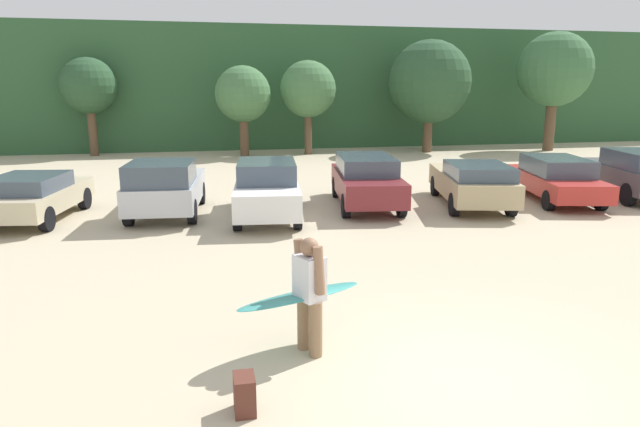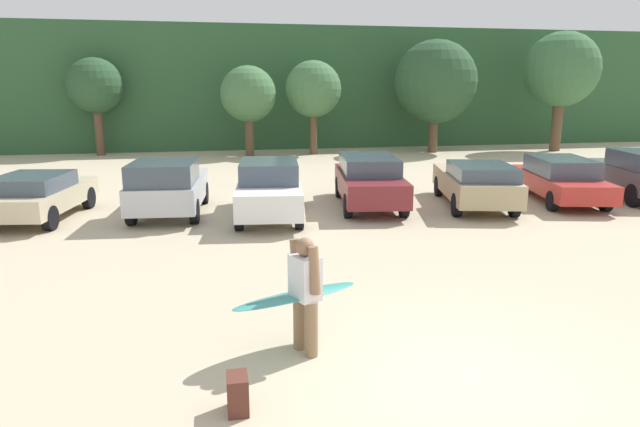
# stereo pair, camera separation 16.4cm
# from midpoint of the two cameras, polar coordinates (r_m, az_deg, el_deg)

# --- Properties ---
(ground_plane) EXTENTS (120.00, 120.00, 0.00)m
(ground_plane) POSITION_cam_midpoint_polar(r_m,az_deg,el_deg) (7.54, 14.53, -16.45)
(ground_plane) COLOR #C1B293
(hillside_ridge) EXTENTS (108.00, 12.00, 7.13)m
(hillside_ridge) POSITION_cam_midpoint_polar(r_m,az_deg,el_deg) (38.91, -7.61, 12.70)
(hillside_ridge) COLOR #2D5633
(hillside_ridge) RESTS_ON ground_plane
(tree_far_right) EXTENTS (2.94, 2.94, 5.17)m
(tree_far_right) POSITION_cam_midpoint_polar(r_m,az_deg,el_deg) (32.34, -22.86, 11.96)
(tree_far_right) COLOR brown
(tree_far_right) RESTS_ON ground_plane
(tree_center_left) EXTENTS (2.93, 2.93, 4.74)m
(tree_center_left) POSITION_cam_midpoint_polar(r_m,az_deg,el_deg) (29.93, -8.10, 12.02)
(tree_center_left) COLOR brown
(tree_center_left) RESTS_ON ground_plane
(tree_left) EXTENTS (3.02, 3.02, 5.04)m
(tree_left) POSITION_cam_midpoint_polar(r_m,az_deg,el_deg) (30.55, -1.41, 12.64)
(tree_left) COLOR brown
(tree_left) RESTS_ON ground_plane
(tree_center_right) EXTENTS (4.57, 4.57, 6.20)m
(tree_center_right) POSITION_cam_midpoint_polar(r_m,az_deg,el_deg) (32.18, 11.08, 13.14)
(tree_center_right) COLOR brown
(tree_center_right) RESTS_ON ground_plane
(tree_ridge_back) EXTENTS (4.18, 4.18, 6.69)m
(tree_ridge_back) POSITION_cam_midpoint_polar(r_m,az_deg,el_deg) (35.08, 22.90, 13.45)
(tree_ridge_back) COLOR brown
(tree_ridge_back) RESTS_ON ground_plane
(parked_car_champagne) EXTENTS (2.42, 4.33, 1.31)m
(parked_car_champagne) POSITION_cam_midpoint_polar(r_m,az_deg,el_deg) (17.29, -27.59, 1.68)
(parked_car_champagne) COLOR beige
(parked_car_champagne) RESTS_ON ground_plane
(parked_car_silver) EXTENTS (2.21, 4.26, 1.64)m
(parked_car_silver) POSITION_cam_midpoint_polar(r_m,az_deg,el_deg) (16.49, -15.90, 2.68)
(parked_car_silver) COLOR silver
(parked_car_silver) RESTS_ON ground_plane
(parked_car_white) EXTENTS (2.22, 4.57, 1.61)m
(parked_car_white) POSITION_cam_midpoint_polar(r_m,az_deg,el_deg) (15.77, -5.78, 2.59)
(parked_car_white) COLOR white
(parked_car_white) RESTS_ON ground_plane
(parked_car_maroon) EXTENTS (2.42, 4.80, 1.55)m
(parked_car_maroon) POSITION_cam_midpoint_polar(r_m,az_deg,el_deg) (17.25, 4.50, 3.53)
(parked_car_maroon) COLOR maroon
(parked_car_maroon) RESTS_ON ground_plane
(parked_car_tan) EXTENTS (2.85, 4.96, 1.42)m
(parked_car_tan) POSITION_cam_midpoint_polar(r_m,az_deg,el_deg) (17.77, 15.14, 3.16)
(parked_car_tan) COLOR tan
(parked_car_tan) RESTS_ON ground_plane
(parked_car_red) EXTENTS (2.77, 5.01, 1.41)m
(parked_car_red) POSITION_cam_midpoint_polar(r_m,az_deg,el_deg) (19.66, 22.89, 3.42)
(parked_car_red) COLOR #B72D28
(parked_car_red) RESTS_ON ground_plane
(parked_car_dark_gray) EXTENTS (2.65, 4.65, 1.62)m
(parked_car_dark_gray) POSITION_cam_midpoint_polar(r_m,az_deg,el_deg) (21.14, 29.38, 3.71)
(parked_car_dark_gray) COLOR #4C4F54
(parked_car_dark_gray) RESTS_ON ground_plane
(person_adult) EXTENTS (0.45, 0.65, 1.67)m
(person_adult) POSITION_cam_midpoint_polar(r_m,az_deg,el_deg) (7.66, -1.71, -7.76)
(person_adult) COLOR #8C6B4C
(person_adult) RESTS_ON ground_plane
(surfboard_teal) EXTENTS (2.03, 1.25, 0.15)m
(surfboard_teal) POSITION_cam_midpoint_polar(r_m,az_deg,el_deg) (7.83, -2.62, -8.49)
(surfboard_teal) COLOR teal
(backpack_dropped) EXTENTS (0.24, 0.34, 0.45)m
(backpack_dropped) POSITION_cam_midpoint_polar(r_m,az_deg,el_deg) (6.70, -8.51, -17.93)
(backpack_dropped) COLOR #592D23
(backpack_dropped) RESTS_ON ground_plane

